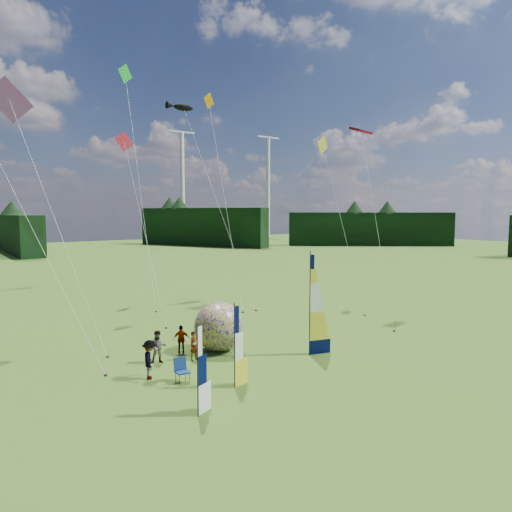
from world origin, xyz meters
TOP-DOWN VIEW (x-y plane):
  - ground at (0.00, 0.00)m, footprint 220.00×220.00m
  - treeline_ring at (0.00, 0.00)m, footprint 210.00×210.00m
  - turbine_left at (70.00, 95.00)m, footprint 8.00×1.20m
  - turbine_right at (45.00, 102.00)m, footprint 8.00×1.20m
  - feather_banner_main at (1.87, 3.01)m, footprint 1.45×0.47m
  - side_banner_left at (-3.97, 1.52)m, footprint 1.02×0.29m
  - side_banner_far at (-6.65, 0.01)m, footprint 0.98×0.48m
  - bol_inflatable at (-1.66, 6.63)m, footprint 3.46×3.46m
  - spectator_a at (-3.56, 5.99)m, footprint 0.63×0.48m
  - spectator_b at (-5.27, 6.66)m, footprint 0.91×0.67m
  - spectator_c at (-6.53, 4.82)m, footprint 0.84×1.26m
  - spectator_d at (-3.56, 7.46)m, footprint 0.98×0.73m
  - camp_chair at (-5.52, 3.51)m, footprint 0.70×0.70m
  - kite_whale at (6.47, 20.33)m, footprint 8.70×16.33m
  - kite_rainbow_delta at (-8.58, 13.11)m, footprint 9.25×13.56m
  - kite_parafoil at (11.78, 6.78)m, footprint 8.73×11.28m
  - small_kite_red at (-1.92, 16.39)m, footprint 3.47×9.79m
  - small_kite_orange at (5.86, 17.84)m, footprint 7.24×11.17m
  - small_kite_yellow at (12.82, 11.06)m, footprint 7.08×10.61m
  - small_kite_pink at (-10.23, 9.26)m, footprint 7.86×9.15m
  - small_kite_green at (0.57, 23.23)m, footprint 10.05×14.35m

SIDE VIEW (x-z plane):
  - ground at x=0.00m, z-range 0.00..0.00m
  - camp_chair at x=-5.52m, z-range 0.00..1.11m
  - spectator_a at x=-3.56m, z-range 0.00..1.53m
  - spectator_d at x=-3.56m, z-range 0.00..1.55m
  - spectator_b at x=-5.27m, z-range 0.00..1.69m
  - spectator_c at x=-6.53m, z-range 0.00..1.82m
  - bol_inflatable at x=-1.66m, z-range 0.00..2.76m
  - side_banner_far at x=-6.65m, z-range 0.00..3.47m
  - side_banner_left at x=-3.97m, z-range 0.00..3.67m
  - feather_banner_main at x=1.87m, z-range 0.00..5.48m
  - treeline_ring at x=0.00m, z-range 0.00..8.00m
  - small_kite_pink at x=-10.23m, z-range 0.00..13.97m
  - small_kite_red at x=-1.92m, z-range 0.00..14.39m
  - small_kite_yellow at x=12.82m, z-range 0.00..14.94m
  - kite_parafoil at x=11.78m, z-range 0.00..16.32m
  - kite_rainbow_delta at x=-8.58m, z-range 0.00..16.76m
  - small_kite_orange at x=5.86m, z-range 0.00..18.89m
  - kite_whale at x=6.47m, z-range 0.00..19.48m
  - small_kite_green at x=0.57m, z-range 0.00..22.24m
  - turbine_left at x=70.00m, z-range 0.00..30.00m
  - turbine_right at x=45.00m, z-range 0.00..30.00m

